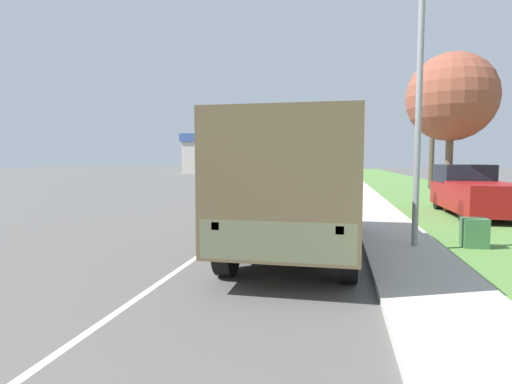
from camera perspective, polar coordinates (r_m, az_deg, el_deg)
The scene contains 15 objects.
ground_plane at distance 39.17m, azimuth 7.14°, elevation 1.45°, with size 180.00×180.00×0.00m, color #565451.
lane_centre_stripe at distance 39.17m, azimuth 7.14°, elevation 1.45°, with size 0.12×120.00×0.00m.
sidewalk_right at distance 39.09m, azimuth 13.74°, elevation 1.44°, with size 1.80×120.00×0.12m.
grass_strip_right at distance 39.51m, azimuth 20.13°, elevation 1.25°, with size 7.00×120.00×0.02m.
military_truck at distance 9.04m, azimuth 5.96°, elevation 1.63°, with size 2.46×6.76×2.92m.
car_nearest_ahead at distance 21.25m, azimuth 8.48°, elevation 0.67°, with size 1.78×4.10×1.50m.
car_second_ahead at distance 31.84m, azimuth 9.84°, elevation 1.99°, with size 1.87×4.62×1.58m.
car_third_ahead at distance 40.88m, azimuth 5.04°, elevation 2.67°, with size 1.78×4.77×1.73m.
car_fourth_ahead at distance 56.23m, azimuth 6.96°, elevation 3.10°, with size 1.82×4.60×1.56m.
pickup_truck at distance 17.38m, azimuth 28.58°, elevation 0.07°, with size 2.01×5.46×1.90m.
lamp_post at distance 10.12m, azimuth 21.24°, elevation 17.60°, with size 1.69×0.24×7.28m.
tree_mid_right at distance 18.11m, azimuth 26.13°, elevation 12.00°, with size 3.48×3.48×6.33m.
tree_far_right at distance 32.21m, azimuth 23.97°, elevation 10.21°, with size 2.44×2.44×6.81m.
utility_box at distance 10.91m, azimuth 28.74°, elevation -5.13°, with size 0.55×0.45×0.70m.
building_distant at distance 66.33m, azimuth -3.11°, elevation 5.45°, with size 14.17×12.59×6.20m.
Camera 1 is at (2.95, 1.00, 2.10)m, focal length 28.00 mm.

